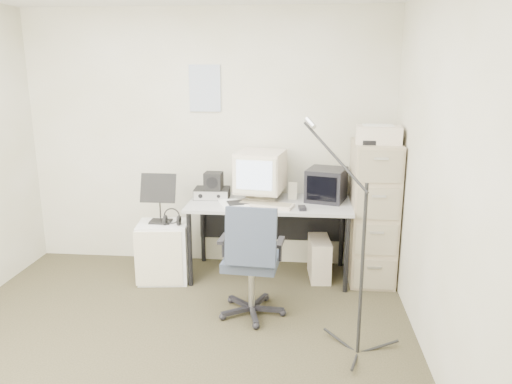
# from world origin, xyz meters

# --- Properties ---
(floor) EXTENTS (3.60, 3.60, 0.01)m
(floor) POSITION_xyz_m (0.00, 0.00, -0.01)
(floor) COLOR #312D1C
(floor) RESTS_ON ground
(wall_back) EXTENTS (3.60, 0.02, 2.50)m
(wall_back) POSITION_xyz_m (0.00, 1.80, 1.25)
(wall_back) COLOR silver
(wall_back) RESTS_ON ground
(wall_right) EXTENTS (0.02, 3.60, 2.50)m
(wall_right) POSITION_xyz_m (1.80, 0.00, 1.25)
(wall_right) COLOR silver
(wall_right) RESTS_ON ground
(wall_calendar) EXTENTS (0.30, 0.02, 0.44)m
(wall_calendar) POSITION_xyz_m (-0.02, 1.79, 1.75)
(wall_calendar) COLOR white
(wall_calendar) RESTS_ON wall_back
(filing_cabinet) EXTENTS (0.40, 0.60, 1.30)m
(filing_cabinet) POSITION_xyz_m (1.58, 1.48, 0.65)
(filing_cabinet) COLOR tan
(filing_cabinet) RESTS_ON floor
(printer) EXTENTS (0.41, 0.30, 0.15)m
(printer) POSITION_xyz_m (1.58, 1.41, 1.38)
(printer) COLOR beige
(printer) RESTS_ON filing_cabinet
(desk) EXTENTS (1.50, 0.70, 0.73)m
(desk) POSITION_xyz_m (0.63, 1.45, 0.36)
(desk) COLOR #AEAEAE
(desk) RESTS_ON floor
(crt_monitor) EXTENTS (0.48, 0.50, 0.46)m
(crt_monitor) POSITION_xyz_m (0.54, 1.53, 0.96)
(crt_monitor) COLOR beige
(crt_monitor) RESTS_ON desk
(crt_tv) EXTENTS (0.42, 0.43, 0.30)m
(crt_tv) POSITION_xyz_m (1.15, 1.57, 0.88)
(crt_tv) COLOR black
(crt_tv) RESTS_ON desk
(desk_speaker) EXTENTS (0.08, 0.08, 0.15)m
(desk_speaker) POSITION_xyz_m (0.84, 1.60, 0.81)
(desk_speaker) COLOR beige
(desk_speaker) RESTS_ON desk
(keyboard) EXTENTS (0.53, 0.29, 0.03)m
(keyboard) POSITION_xyz_m (0.60, 1.30, 0.74)
(keyboard) COLOR beige
(keyboard) RESTS_ON desk
(mouse) EXTENTS (0.08, 0.11, 0.03)m
(mouse) POSITION_xyz_m (0.93, 1.22, 0.75)
(mouse) COLOR black
(mouse) RESTS_ON desk
(radio_receiver) EXTENTS (0.34, 0.25, 0.09)m
(radio_receiver) POSITION_xyz_m (0.07, 1.55, 0.78)
(radio_receiver) COLOR black
(radio_receiver) RESTS_ON desk
(radio_speaker) EXTENTS (0.17, 0.16, 0.16)m
(radio_speaker) POSITION_xyz_m (0.09, 1.51, 0.91)
(radio_speaker) COLOR black
(radio_speaker) RESTS_ON radio_receiver
(papers) EXTENTS (0.33, 0.38, 0.02)m
(papers) POSITION_xyz_m (0.31, 1.31, 0.74)
(papers) COLOR white
(papers) RESTS_ON desk
(pc_tower) EXTENTS (0.22, 0.43, 0.38)m
(pc_tower) POSITION_xyz_m (1.10, 1.45, 0.19)
(pc_tower) COLOR beige
(pc_tower) RESTS_ON floor
(office_chair) EXTENTS (0.59, 0.59, 0.95)m
(office_chair) POSITION_xyz_m (0.54, 0.67, 0.47)
(office_chair) COLOR #3A424A
(office_chair) RESTS_ON floor
(side_cart) EXTENTS (0.49, 0.41, 0.56)m
(side_cart) POSITION_xyz_m (-0.34, 1.26, 0.28)
(side_cart) COLOR white
(side_cart) RESTS_ON floor
(music_stand) EXTENTS (0.36, 0.27, 0.47)m
(music_stand) POSITION_xyz_m (-0.37, 1.28, 0.79)
(music_stand) COLOR black
(music_stand) RESTS_ON side_cart
(headphones) EXTENTS (0.19, 0.19, 0.03)m
(headphones) POSITION_xyz_m (-0.24, 1.22, 0.61)
(headphones) COLOR black
(headphones) RESTS_ON side_cart
(mic_stand) EXTENTS (0.03, 0.03, 1.60)m
(mic_stand) POSITION_xyz_m (1.34, 0.18, 0.80)
(mic_stand) COLOR black
(mic_stand) RESTS_ON floor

